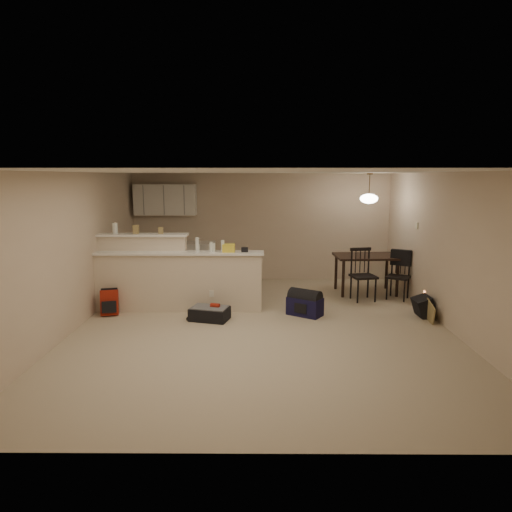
{
  "coord_description": "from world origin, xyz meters",
  "views": [
    {
      "loc": [
        -0.05,
        -7.19,
        2.44
      ],
      "look_at": [
        -0.1,
        0.7,
        1.05
      ],
      "focal_mm": 32.0,
      "sensor_mm": 36.0,
      "label": 1
    }
  ],
  "objects_px": {
    "dining_table": "(366,260)",
    "dining_chair_near": "(364,275)",
    "dining_chair_far": "(398,276)",
    "black_daypack": "(424,307)",
    "red_backpack": "(110,303)",
    "pendant_lamp": "(369,198)",
    "navy_duffel": "(305,306)",
    "suitcase": "(210,314)"
  },
  "relations": [
    {
      "from": "dining_table",
      "to": "navy_duffel",
      "type": "bearing_deg",
      "value": -134.67
    },
    {
      "from": "dining_chair_far",
      "to": "navy_duffel",
      "type": "height_order",
      "value": "dining_chair_far"
    },
    {
      "from": "dining_table",
      "to": "black_daypack",
      "type": "relative_size",
      "value": 3.39
    },
    {
      "from": "suitcase",
      "to": "navy_duffel",
      "type": "relative_size",
      "value": 1.07
    },
    {
      "from": "dining_chair_far",
      "to": "red_backpack",
      "type": "xyz_separation_m",
      "value": [
        -5.43,
        -1.1,
        -0.26
      ]
    },
    {
      "from": "navy_duffel",
      "to": "black_daypack",
      "type": "xyz_separation_m",
      "value": [
        2.08,
        -0.05,
        0.01
      ]
    },
    {
      "from": "dining_chair_near",
      "to": "navy_duffel",
      "type": "distance_m",
      "value": 1.63
    },
    {
      "from": "dining_table",
      "to": "dining_chair_far",
      "type": "height_order",
      "value": "dining_chair_far"
    },
    {
      "from": "red_backpack",
      "to": "suitcase",
      "type": "bearing_deg",
      "value": -21.57
    },
    {
      "from": "dining_chair_near",
      "to": "red_backpack",
      "type": "xyz_separation_m",
      "value": [
        -4.71,
        -0.99,
        -0.29
      ]
    },
    {
      "from": "dining_chair_near",
      "to": "navy_duffel",
      "type": "bearing_deg",
      "value": -153.16
    },
    {
      "from": "dining_table",
      "to": "dining_chair_far",
      "type": "xyz_separation_m",
      "value": [
        0.53,
        -0.49,
        -0.23
      ]
    },
    {
      "from": "pendant_lamp",
      "to": "dining_chair_far",
      "type": "relative_size",
      "value": 0.65
    },
    {
      "from": "suitcase",
      "to": "black_daypack",
      "type": "xyz_separation_m",
      "value": [
        3.74,
        0.23,
        0.06
      ]
    },
    {
      "from": "pendant_lamp",
      "to": "black_daypack",
      "type": "height_order",
      "value": "pendant_lamp"
    },
    {
      "from": "suitcase",
      "to": "black_daypack",
      "type": "distance_m",
      "value": 3.75
    },
    {
      "from": "suitcase",
      "to": "red_backpack",
      "type": "bearing_deg",
      "value": -174.16
    },
    {
      "from": "red_backpack",
      "to": "dining_chair_near",
      "type": "bearing_deg",
      "value": -0.86
    },
    {
      "from": "dining_chair_far",
      "to": "navy_duffel",
      "type": "bearing_deg",
      "value": -121.06
    },
    {
      "from": "dining_table",
      "to": "black_daypack",
      "type": "height_order",
      "value": "dining_table"
    },
    {
      "from": "pendant_lamp",
      "to": "suitcase",
      "type": "relative_size",
      "value": 0.97
    },
    {
      "from": "pendant_lamp",
      "to": "black_daypack",
      "type": "xyz_separation_m",
      "value": [
        0.65,
        -1.65,
        -1.82
      ]
    },
    {
      "from": "red_backpack",
      "to": "black_daypack",
      "type": "relative_size",
      "value": 1.15
    },
    {
      "from": "red_backpack",
      "to": "black_daypack",
      "type": "xyz_separation_m",
      "value": [
        5.55,
        -0.05,
        -0.05
      ]
    },
    {
      "from": "red_backpack",
      "to": "navy_duffel",
      "type": "relative_size",
      "value": 0.75
    },
    {
      "from": "dining_table",
      "to": "black_daypack",
      "type": "xyz_separation_m",
      "value": [
        0.65,
        -1.65,
        -0.53
      ]
    },
    {
      "from": "suitcase",
      "to": "navy_duffel",
      "type": "bearing_deg",
      "value": 24.34
    },
    {
      "from": "suitcase",
      "to": "pendant_lamp",
      "type": "bearing_deg",
      "value": 45.9
    },
    {
      "from": "pendant_lamp",
      "to": "dining_chair_far",
      "type": "distance_m",
      "value": 1.68
    },
    {
      "from": "dining_chair_near",
      "to": "red_backpack",
      "type": "distance_m",
      "value": 4.83
    },
    {
      "from": "pendant_lamp",
      "to": "navy_duffel",
      "type": "height_order",
      "value": "pendant_lamp"
    },
    {
      "from": "dining_chair_far",
      "to": "suitcase",
      "type": "relative_size",
      "value": 1.51
    },
    {
      "from": "dining_chair_far",
      "to": "suitcase",
      "type": "height_order",
      "value": "dining_chair_far"
    },
    {
      "from": "dining_chair_far",
      "to": "suitcase",
      "type": "distance_m",
      "value": 3.9
    },
    {
      "from": "dining_table",
      "to": "dining_chair_near",
      "type": "height_order",
      "value": "dining_chair_near"
    },
    {
      "from": "suitcase",
      "to": "dining_table",
      "type": "bearing_deg",
      "value": 45.9
    },
    {
      "from": "dining_table",
      "to": "suitcase",
      "type": "xyz_separation_m",
      "value": [
        -3.09,
        -1.87,
        -0.6
      ]
    },
    {
      "from": "pendant_lamp",
      "to": "dining_chair_far",
      "type": "height_order",
      "value": "pendant_lamp"
    },
    {
      "from": "red_backpack",
      "to": "dining_chair_far",
      "type": "bearing_deg",
      "value": -1.28
    },
    {
      "from": "dining_table",
      "to": "dining_chair_near",
      "type": "distance_m",
      "value": 0.66
    },
    {
      "from": "pendant_lamp",
      "to": "dining_chair_near",
      "type": "relative_size",
      "value": 0.6
    },
    {
      "from": "suitcase",
      "to": "dining_chair_far",
      "type": "bearing_deg",
      "value": 35.56
    }
  ]
}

